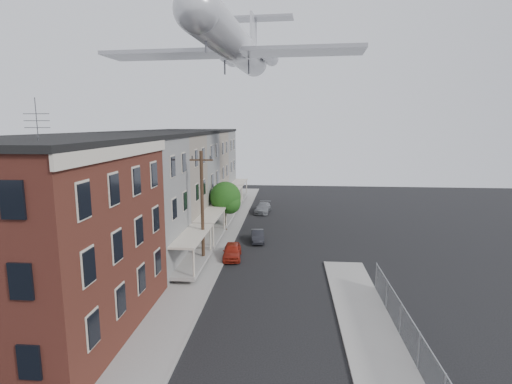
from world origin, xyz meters
TOP-DOWN VIEW (x-y plane):
  - sidewalk_left at (-5.50, 24.00)m, footprint 3.00×62.00m
  - sidewalk_right at (5.50, 6.00)m, footprint 3.00×26.00m
  - curb_left at (-4.05, 24.00)m, footprint 0.15×62.00m
  - curb_right at (4.05, 6.00)m, footprint 0.15×26.00m
  - corner_building at (-12.00, 7.00)m, footprint 10.31×12.30m
  - row_house_a at (-11.96, 16.50)m, footprint 11.98×7.00m
  - row_house_b at (-11.96, 23.50)m, footprint 11.98×7.00m
  - row_house_c at (-11.96, 30.50)m, footprint 11.98×7.00m
  - row_house_d at (-11.96, 37.50)m, footprint 11.98×7.00m
  - row_house_e at (-11.96, 44.50)m, footprint 11.98×7.00m
  - chainlink_fence at (7.00, 5.00)m, footprint 0.06×18.06m
  - utility_pole at (-5.60, 18.00)m, footprint 1.80×0.26m
  - street_tree at (-5.27, 27.92)m, footprint 3.22×3.20m
  - car_near at (-3.52, 19.52)m, footprint 1.77×3.74m
  - car_mid at (-1.80, 24.43)m, footprint 1.54×3.42m
  - car_far at (-2.10, 37.05)m, footprint 2.04×4.32m
  - airplane at (-4.17, 27.74)m, footprint 23.98×27.38m

SIDE VIEW (x-z plane):
  - sidewalk_left at x=-5.50m, z-range 0.00..0.12m
  - sidewalk_right at x=5.50m, z-range 0.00..0.12m
  - curb_left at x=-4.05m, z-range 0.00..0.14m
  - curb_right at x=4.05m, z-range 0.00..0.14m
  - car_mid at x=-1.80m, z-range 0.00..1.09m
  - car_far at x=-2.10m, z-range 0.00..1.22m
  - car_near at x=-3.52m, z-range 0.00..1.24m
  - chainlink_fence at x=7.00m, z-range 0.05..1.95m
  - street_tree at x=-5.27m, z-range 0.85..6.05m
  - utility_pole at x=-5.60m, z-range 0.17..9.17m
  - row_house_a at x=-11.96m, z-range -0.02..10.28m
  - row_house_b at x=-11.96m, z-range -0.02..10.28m
  - row_house_c at x=-11.96m, z-range -0.02..10.28m
  - row_house_d at x=-11.96m, z-range -0.02..10.28m
  - row_house_e at x=-11.96m, z-range -0.02..10.28m
  - corner_building at x=-12.00m, z-range -0.91..11.24m
  - airplane at x=-4.17m, z-range 14.47..22.38m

